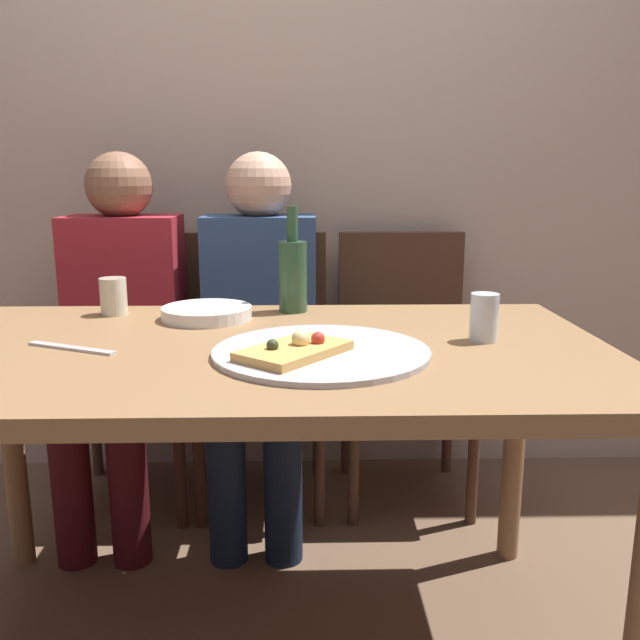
# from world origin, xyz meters

# --- Properties ---
(back_wall) EXTENTS (6.00, 0.10, 2.60)m
(back_wall) POSITION_xyz_m (0.00, 1.09, 1.30)
(back_wall) COLOR #BCA893
(back_wall) RESTS_ON ground_plane
(dining_table) EXTENTS (1.53, 0.86, 0.74)m
(dining_table) POSITION_xyz_m (0.00, 0.00, 0.66)
(dining_table) COLOR olive
(dining_table) RESTS_ON ground_plane
(pizza_tray) EXTENTS (0.44, 0.44, 0.01)m
(pizza_tray) POSITION_xyz_m (0.14, -0.08, 0.75)
(pizza_tray) COLOR #ADADB2
(pizza_tray) RESTS_ON dining_table
(pizza_slice_last) EXTENTS (0.24, 0.25, 0.05)m
(pizza_slice_last) POSITION_xyz_m (0.09, -0.13, 0.77)
(pizza_slice_last) COLOR tan
(pizza_slice_last) RESTS_ON pizza_tray
(wine_bottle) EXTENTS (0.07, 0.07, 0.28)m
(wine_bottle) POSITION_xyz_m (0.08, 0.35, 0.85)
(wine_bottle) COLOR #2D5133
(wine_bottle) RESTS_ON dining_table
(tumbler_near) EXTENTS (0.07, 0.07, 0.10)m
(tumbler_near) POSITION_xyz_m (-0.38, 0.32, 0.79)
(tumbler_near) COLOR beige
(tumbler_near) RESTS_ON dining_table
(tumbler_far) EXTENTS (0.06, 0.06, 0.11)m
(tumbler_far) POSITION_xyz_m (0.50, 0.02, 0.80)
(tumbler_far) COLOR silver
(tumbler_far) RESTS_ON dining_table
(plate_stack) EXTENTS (0.22, 0.22, 0.03)m
(plate_stack) POSITION_xyz_m (-0.13, 0.26, 0.76)
(plate_stack) COLOR white
(plate_stack) RESTS_ON dining_table
(table_knife) EXTENTS (0.21, 0.11, 0.01)m
(table_knife) POSITION_xyz_m (-0.38, -0.03, 0.75)
(table_knife) COLOR #B7B7BC
(table_knife) RESTS_ON dining_table
(chair_left) EXTENTS (0.44, 0.44, 0.90)m
(chair_left) POSITION_xyz_m (-0.47, 0.83, 0.51)
(chair_left) COLOR #472D1E
(chair_left) RESTS_ON ground_plane
(chair_middle) EXTENTS (0.44, 0.44, 0.90)m
(chair_middle) POSITION_xyz_m (-0.03, 0.83, 0.51)
(chair_middle) COLOR #472D1E
(chair_middle) RESTS_ON ground_plane
(chair_right) EXTENTS (0.44, 0.44, 0.90)m
(chair_right) POSITION_xyz_m (0.45, 0.83, 0.51)
(chair_right) COLOR #472D1E
(chair_right) RESTS_ON ground_plane
(guest_in_sweater) EXTENTS (0.36, 0.56, 1.17)m
(guest_in_sweater) POSITION_xyz_m (-0.47, 0.68, 0.64)
(guest_in_sweater) COLOR maroon
(guest_in_sweater) RESTS_ON ground_plane
(guest_in_beanie) EXTENTS (0.36, 0.56, 1.17)m
(guest_in_beanie) POSITION_xyz_m (-0.03, 0.68, 0.64)
(guest_in_beanie) COLOR navy
(guest_in_beanie) RESTS_ON ground_plane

